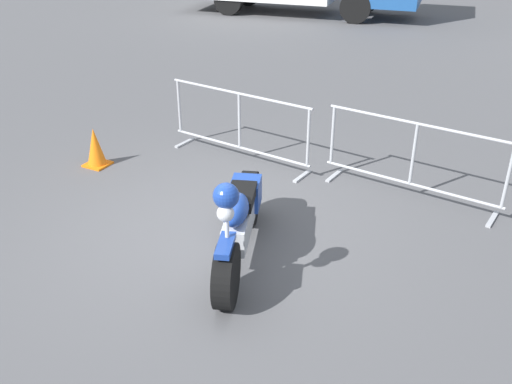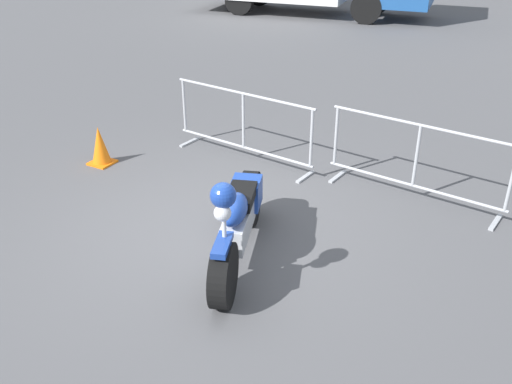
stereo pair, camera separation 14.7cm
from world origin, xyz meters
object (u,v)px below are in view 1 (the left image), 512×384
motorcycle (239,220)px  crowd_barrier_far (413,159)px  crowd_barrier_near (239,125)px  traffic_cone (95,147)px

motorcycle → crowd_barrier_far: bearing=130.2°
motorcycle → crowd_barrier_far: motorcycle is taller
crowd_barrier_near → crowd_barrier_far: same height
motorcycle → crowd_barrier_near: 2.66m
crowd_barrier_far → traffic_cone: crowd_barrier_far is taller
crowd_barrier_near → traffic_cone: crowd_barrier_near is taller
motorcycle → crowd_barrier_far: size_ratio=0.90×
traffic_cone → crowd_barrier_near: bearing=33.5°
motorcycle → traffic_cone: (-3.09, 1.14, -0.20)m
crowd_barrier_far → motorcycle: bearing=-119.2°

